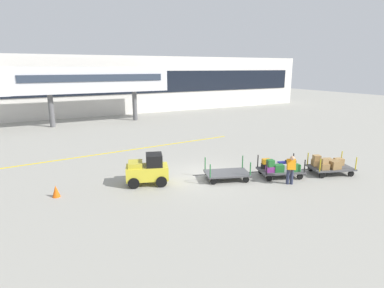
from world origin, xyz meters
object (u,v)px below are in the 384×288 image
object	(u,v)px
baggage_cart_lead	(227,173)
baggage_cart_middle	(280,168)
baggage_handler	(291,168)
baggage_cart_tail	(329,165)
safety_cone_near	(56,191)
baggage_tug	(148,170)

from	to	relation	value
baggage_cart_lead	baggage_cart_middle	xyz separation A→B (m)	(2.79, -1.01, 0.17)
baggage_cart_middle	baggage_handler	distance (m)	1.25
baggage_cart_tail	baggage_cart_lead	bearing A→B (deg)	160.58
baggage_cart_lead	baggage_handler	size ratio (longest dim) A/B	1.96
baggage_handler	safety_cone_near	distance (m)	11.41
baggage_cart_middle	baggage_handler	world-z (taller)	baggage_handler
baggage_cart_lead	baggage_cart_tail	bearing A→B (deg)	-19.42
baggage_cart_middle	baggage_cart_tail	distance (m)	2.93
baggage_handler	baggage_tug	bearing A→B (deg)	150.72
safety_cone_near	baggage_tug	bearing A→B (deg)	-6.28
safety_cone_near	baggage_handler	bearing A→B (deg)	-20.68
baggage_cart_lead	baggage_handler	world-z (taller)	baggage_handler
baggage_cart_tail	safety_cone_near	size ratio (longest dim) A/B	5.58
baggage_tug	baggage_handler	size ratio (longest dim) A/B	1.50
baggage_tug	baggage_cart_lead	xyz separation A→B (m)	(3.92, -1.39, -0.41)
baggage_cart_lead	baggage_handler	distance (m)	3.27
baggage_cart_tail	safety_cone_near	xyz separation A→B (m)	(-13.81, 3.83, -0.25)
baggage_tug	safety_cone_near	distance (m)	4.39
baggage_cart_middle	safety_cone_near	size ratio (longest dim) A/B	5.58
baggage_tug	baggage_cart_lead	distance (m)	4.18
baggage_handler	safety_cone_near	world-z (taller)	baggage_handler
baggage_cart_tail	safety_cone_near	distance (m)	14.34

